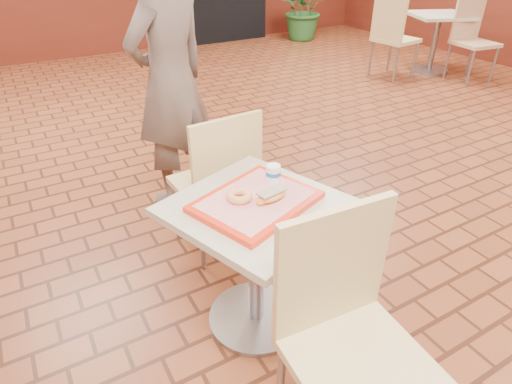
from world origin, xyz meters
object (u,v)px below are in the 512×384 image
customer (171,81)px  long_john_donut (271,196)px  main_table (256,246)px  chair_second_left (393,34)px  serving_tray (256,202)px  chair_main_front (348,329)px  potted_plant (303,8)px  paper_cup (273,173)px  second_table (436,33)px  ring_donut (239,196)px  chair_main_back (219,178)px  chair_second_front (472,35)px

customer → long_john_donut: (-0.07, -1.30, -0.12)m
main_table → chair_second_left: size_ratio=0.68×
long_john_donut → serving_tray: bearing=139.1°
serving_tray → chair_second_left: 4.35m
serving_tray → chair_main_front: bearing=-89.3°
chair_main_front → potted_plant: size_ratio=0.92×
chair_main_front → serving_tray: bearing=94.8°
main_table → paper_cup: bearing=31.6°
chair_main_front → second_table: bearing=41.4°
serving_tray → chair_second_left: size_ratio=0.47×
paper_cup → serving_tray: bearing=-148.4°
serving_tray → ring_donut: ring_donut is taller
serving_tray → long_john_donut: bearing=-40.9°
chair_main_front → chair_main_back: bearing=89.8°
long_john_donut → potted_plant: size_ratio=0.15×
chair_main_front → long_john_donut: 0.59m
paper_cup → chair_second_front: 4.65m
customer → ring_donut: (-0.18, -1.23, -0.12)m
chair_main_front → customer: bearing=90.8°
chair_second_front → chair_main_front: bearing=-139.5°
paper_cup → second_table: size_ratio=0.11×
chair_main_front → serving_tray: size_ratio=1.96×
customer → long_john_donut: bearing=64.2°
long_john_donut → ring_donut: bearing=147.6°
main_table → customer: customer is taller
customer → paper_cup: size_ratio=21.10×
chair_main_front → paper_cup: 0.72m
serving_tray → long_john_donut: (0.05, -0.04, 0.04)m
chair_main_front → customer: customer is taller
long_john_donut → second_table: long_john_donut is taller
chair_main_front → serving_tray: chair_main_front is taller
main_table → chair_main_front: bearing=-89.3°
second_table → chair_second_front: size_ratio=0.76×
potted_plant → chair_main_back: bearing=-129.8°
ring_donut → paper_cup: 0.20m
chair_main_front → chair_second_left: 4.73m
chair_main_back → ring_donut: size_ratio=8.23×
customer → chair_main_front: bearing=63.9°
chair_main_front → chair_second_left: size_ratio=0.93×
serving_tray → chair_second_left: chair_second_left is taller
chair_main_back → customer: customer is taller
chair_main_front → paper_cup: bearing=83.6°
serving_tray → paper_cup: bearing=31.6°
chair_main_front → potted_plant: 6.90m
chair_main_front → long_john_donut: bearing=90.0°
chair_second_left → potted_plant: 2.51m
main_table → serving_tray: serving_tray is taller
customer → second_table: (4.10, 1.34, -0.35)m
serving_tray → chair_second_front: 4.81m
long_john_donut → second_table: 4.94m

